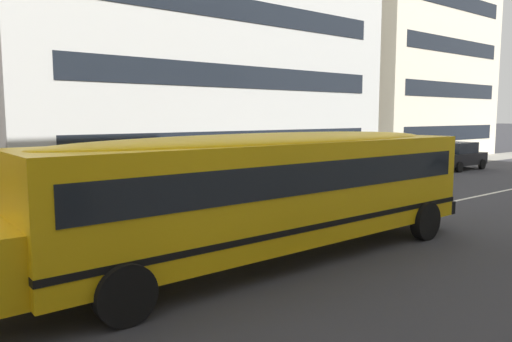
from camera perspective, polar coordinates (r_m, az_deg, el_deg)
The scene contains 8 objects.
ground_plane at distance 10.58m, azimuth -16.18°, elevation -11.40°, with size 400.00×400.00×0.00m, color #38383D.
sidewalk_far at distance 18.38m, azimuth -26.17°, elevation -4.16°, with size 120.00×3.00×0.01m, color gray.
lane_centreline at distance 10.58m, azimuth -16.18°, elevation -11.38°, with size 110.00×0.16×0.01m, color silver.
school_bus at distance 10.59m, azimuth 1.30°, elevation -1.73°, with size 12.71×3.00×2.84m.
parked_car_teal_under_tree at distance 26.52m, azimuth 16.77°, elevation 1.17°, with size 3.93×1.93×1.64m.
parked_car_black_mid_block at distance 31.21m, azimuth 22.77°, elevation 1.71°, with size 3.91×1.91×1.64m.
apartment_block_far_centre at distance 29.72m, azimuth -8.75°, elevation 19.40°, with size 21.49×11.82×19.70m.
apartment_block_far_right at distance 42.31m, azimuth 15.86°, elevation 13.17°, with size 14.31×10.99×16.50m.
Camera 1 is at (-3.75, -9.35, 3.22)m, focal length 33.72 mm.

